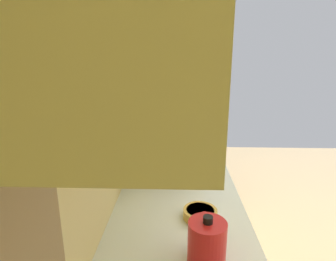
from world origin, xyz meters
name	(u,v)px	position (x,y,z in m)	size (l,w,h in m)	color
wall_back	(118,96)	(0.00, 1.61, 1.36)	(3.92, 0.12, 2.73)	#EDD484
upper_cabinets	(147,1)	(-0.39, 1.38, 1.83)	(2.12, 0.34, 0.65)	#C1BE6C
oven_range	(177,154)	(1.42, 1.25, 0.46)	(0.62, 0.63, 1.07)	black
microwave	(175,148)	(-0.02, 1.26, 1.04)	(0.44, 0.35, 0.29)	white
bowl	(200,213)	(-0.56, 1.14, 0.92)	(0.15, 0.15, 0.04)	gold
kettle	(207,242)	(-0.83, 1.14, 0.98)	(0.18, 0.14, 0.18)	red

